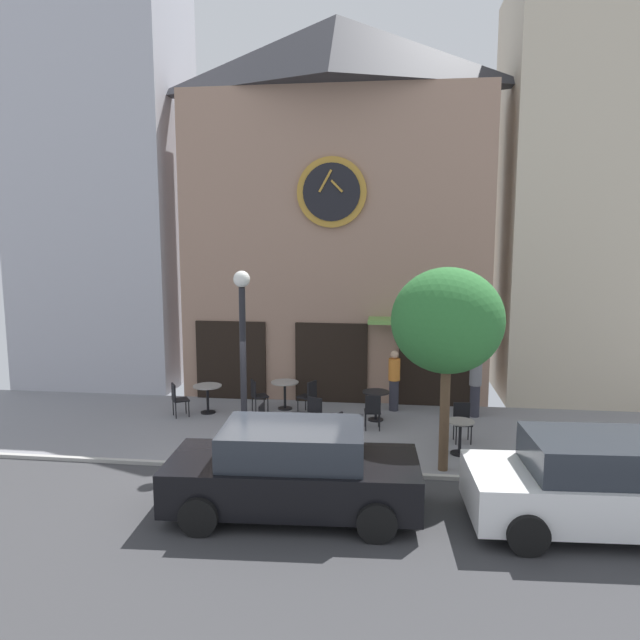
% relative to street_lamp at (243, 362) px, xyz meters
% --- Properties ---
extents(ground_plane, '(27.93, 11.20, 0.13)m').
position_rel_street_lamp_xyz_m(ground_plane, '(0.85, -1.36, -2.07)').
color(ground_plane, gray).
extents(clock_building, '(8.86, 3.38, 10.95)m').
position_rel_street_lamp_xyz_m(clock_building, '(1.49, 5.30, 3.61)').
color(clock_building, '#9E7A66').
rests_on(clock_building, ground_plane).
extents(neighbor_building_left, '(5.05, 3.65, 14.78)m').
position_rel_street_lamp_xyz_m(neighbor_building_left, '(-6.04, 6.06, 5.34)').
color(neighbor_building_left, '#B2B2BC').
rests_on(neighbor_building_left, ground_plane).
extents(neighbor_building_right, '(6.18, 4.06, 11.90)m').
position_rel_street_lamp_xyz_m(neighbor_building_right, '(9.50, 6.27, 3.90)').
color(neighbor_building_right, beige).
rests_on(neighbor_building_right, ground_plane).
extents(street_lamp, '(0.36, 0.36, 4.03)m').
position_rel_street_lamp_xyz_m(street_lamp, '(0.00, 0.00, 0.00)').
color(street_lamp, black).
rests_on(street_lamp, ground_plane).
extents(street_tree, '(2.23, 2.01, 4.16)m').
position_rel_street_lamp_xyz_m(street_tree, '(4.30, -0.50, 1.03)').
color(street_tree, brown).
rests_on(street_tree, ground_plane).
extents(cafe_table_leftmost, '(0.76, 0.76, 0.76)m').
position_rel_street_lamp_xyz_m(cafe_table_leftmost, '(-1.71, 2.70, -1.49)').
color(cafe_table_leftmost, black).
rests_on(cafe_table_leftmost, ground_plane).
extents(cafe_table_center_left, '(0.76, 0.76, 0.77)m').
position_rel_street_lamp_xyz_m(cafe_table_center_left, '(0.29, 3.33, -1.48)').
color(cafe_table_center_left, black).
rests_on(cafe_table_center_left, ground_plane).
extents(cafe_table_center, '(0.63, 0.63, 0.72)m').
position_rel_street_lamp_xyz_m(cafe_table_center, '(1.16, 0.52, -1.57)').
color(cafe_table_center, black).
rests_on(cafe_table_center, ground_plane).
extents(cafe_table_near_door, '(0.70, 0.70, 0.77)m').
position_rel_street_lamp_xyz_m(cafe_table_near_door, '(2.82, 2.63, -1.51)').
color(cafe_table_near_door, black).
rests_on(cafe_table_near_door, ground_plane).
extents(cafe_table_rightmost, '(0.60, 0.60, 0.75)m').
position_rel_street_lamp_xyz_m(cafe_table_rightmost, '(4.73, 0.45, -1.56)').
color(cafe_table_rightmost, black).
rests_on(cafe_table_rightmost, ground_plane).
extents(cafe_chair_facing_street, '(0.54, 0.54, 0.90)m').
position_rel_street_lamp_xyz_m(cafe_chair_facing_street, '(1.02, 3.00, -1.52)').
color(cafe_chair_facing_street, black).
rests_on(cafe_chair_facing_street, ground_plane).
extents(cafe_chair_curbside, '(0.55, 0.55, 0.90)m').
position_rel_street_lamp_xyz_m(cafe_chair_curbside, '(-0.40, 2.91, -1.52)').
color(cafe_chair_curbside, black).
rests_on(cafe_chair_curbside, ground_plane).
extents(cafe_chair_mid_row, '(0.43, 0.43, 0.90)m').
position_rel_street_lamp_xyz_m(cafe_chair_mid_row, '(4.87, 1.30, -1.52)').
color(cafe_chair_mid_row, black).
rests_on(cafe_chair_mid_row, ground_plane).
extents(cafe_chair_under_awning, '(0.43, 0.43, 0.90)m').
position_rel_street_lamp_xyz_m(cafe_chair_under_awning, '(0.34, 0.65, -1.52)').
color(cafe_chair_under_awning, black).
rests_on(cafe_chair_under_awning, ground_plane).
extents(cafe_chair_facing_wall, '(0.55, 0.55, 0.90)m').
position_rel_street_lamp_xyz_m(cafe_chair_facing_wall, '(-2.40, 2.28, -1.52)').
color(cafe_chair_facing_wall, black).
rests_on(cafe_chair_facing_wall, ground_plane).
extents(cafe_chair_corner, '(0.44, 0.44, 0.90)m').
position_rel_street_lamp_xyz_m(cafe_chair_corner, '(2.77, 1.83, -1.52)').
color(cafe_chair_corner, black).
rests_on(cafe_chair_corner, ground_plane).
extents(cafe_chair_outer, '(0.53, 0.53, 0.90)m').
position_rel_street_lamp_xyz_m(cafe_chair_outer, '(1.35, 1.31, -1.52)').
color(cafe_chair_outer, black).
rests_on(cafe_chair_outer, ground_plane).
extents(cafe_chair_near_lamp, '(0.54, 0.54, 0.90)m').
position_rel_street_lamp_xyz_m(cafe_chair_near_lamp, '(1.97, 0.22, -1.52)').
color(cafe_chair_near_lamp, black).
rests_on(cafe_chair_near_lamp, ground_plane).
extents(pedestrian_grey, '(0.45, 0.45, 1.67)m').
position_rel_street_lamp_xyz_m(pedestrian_grey, '(5.42, 3.29, -1.18)').
color(pedestrian_grey, '#2D2D38').
rests_on(pedestrian_grey, ground_plane).
extents(pedestrian_orange, '(0.34, 0.34, 1.67)m').
position_rel_street_lamp_xyz_m(pedestrian_orange, '(3.28, 3.58, -1.18)').
color(pedestrian_orange, '#2D2D38').
rests_on(pedestrian_orange, ground_plane).
extents(parked_car_black, '(4.39, 2.20, 1.55)m').
position_rel_street_lamp_xyz_m(parked_car_black, '(1.57, -2.74, -1.29)').
color(parked_car_black, black).
rests_on(parked_car_black, ground_plane).
extents(parked_car_white, '(4.39, 2.20, 1.55)m').
position_rel_street_lamp_xyz_m(parked_car_white, '(6.67, -2.69, -1.29)').
color(parked_car_white, white).
rests_on(parked_car_white, ground_plane).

